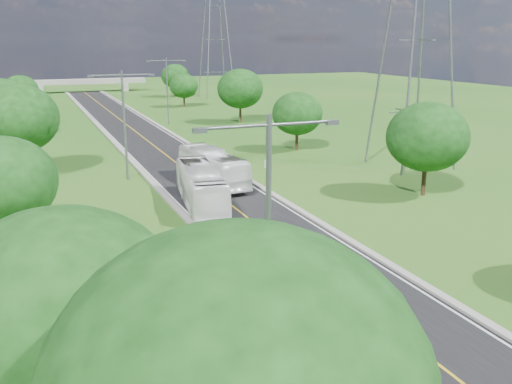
% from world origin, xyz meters
% --- Properties ---
extents(ground, '(260.00, 260.00, 0.00)m').
position_xyz_m(ground, '(0.00, 60.00, 0.00)').
color(ground, '#235819').
rests_on(ground, ground).
extents(road, '(8.00, 150.00, 0.06)m').
position_xyz_m(road, '(0.00, 66.00, 0.03)').
color(road, black).
rests_on(road, ground).
extents(curb_left, '(0.50, 150.00, 0.22)m').
position_xyz_m(curb_left, '(-4.25, 66.00, 0.11)').
color(curb_left, gray).
rests_on(curb_left, ground).
extents(curb_right, '(0.50, 150.00, 0.22)m').
position_xyz_m(curb_right, '(4.25, 66.00, 0.11)').
color(curb_right, gray).
rests_on(curb_right, ground).
extents(speed_limit_sign, '(0.55, 0.09, 2.40)m').
position_xyz_m(speed_limit_sign, '(5.20, 37.98, 1.60)').
color(speed_limit_sign, slate).
rests_on(speed_limit_sign, ground).
extents(overpass, '(30.00, 3.00, 3.20)m').
position_xyz_m(overpass, '(0.00, 140.00, 2.41)').
color(overpass, gray).
rests_on(overpass, ground).
extents(streetlight_near_left, '(5.90, 0.25, 10.00)m').
position_xyz_m(streetlight_near_left, '(-6.00, 12.00, 5.94)').
color(streetlight_near_left, slate).
rests_on(streetlight_near_left, ground).
extents(streetlight_mid_left, '(5.90, 0.25, 10.00)m').
position_xyz_m(streetlight_mid_left, '(-6.00, 45.00, 5.94)').
color(streetlight_mid_left, slate).
rests_on(streetlight_mid_left, ground).
extents(streetlight_far_right, '(5.90, 0.25, 10.00)m').
position_xyz_m(streetlight_far_right, '(6.00, 78.00, 5.94)').
color(streetlight_far_right, slate).
rests_on(streetlight_far_right, ground).
extents(power_tower_near, '(9.00, 6.40, 28.00)m').
position_xyz_m(power_tower_near, '(22.00, 40.00, 14.01)').
color(power_tower_near, slate).
rests_on(power_tower_near, ground).
extents(power_tower_far, '(9.00, 6.40, 28.00)m').
position_xyz_m(power_tower_far, '(26.00, 115.00, 14.01)').
color(power_tower_far, slate).
rests_on(power_tower_far, ground).
extents(tree_la, '(7.14, 7.14, 8.30)m').
position_xyz_m(tree_la, '(-14.00, 8.00, 5.27)').
color(tree_la, black).
rests_on(tree_la, ground).
extents(tree_lb, '(6.30, 6.30, 7.33)m').
position_xyz_m(tree_lb, '(-16.00, 28.00, 4.64)').
color(tree_lb, black).
rests_on(tree_lb, ground).
extents(tree_lc, '(7.56, 7.56, 8.79)m').
position_xyz_m(tree_lc, '(-15.00, 50.00, 5.58)').
color(tree_lc, black).
rests_on(tree_lc, ground).
extents(tree_ld, '(6.72, 6.72, 7.82)m').
position_xyz_m(tree_ld, '(-17.00, 74.00, 4.95)').
color(tree_ld, black).
rests_on(tree_ld, ground).
extents(tree_le, '(5.88, 5.88, 6.84)m').
position_xyz_m(tree_le, '(-14.50, 98.00, 4.33)').
color(tree_le, black).
rests_on(tree_le, ground).
extents(tree_rb, '(6.72, 6.72, 7.82)m').
position_xyz_m(tree_rb, '(16.00, 30.00, 4.95)').
color(tree_rb, black).
rests_on(tree_rb, ground).
extents(tree_rc, '(5.88, 5.88, 6.84)m').
position_xyz_m(tree_rc, '(15.00, 52.00, 4.33)').
color(tree_rc, black).
rests_on(tree_rc, ground).
extents(tree_rd, '(7.14, 7.14, 8.30)m').
position_xyz_m(tree_rd, '(17.00, 76.00, 5.27)').
color(tree_rd, black).
rests_on(tree_rd, ground).
extents(tree_re, '(5.46, 5.46, 6.35)m').
position_xyz_m(tree_re, '(14.50, 100.00, 4.02)').
color(tree_re, black).
rests_on(tree_re, ground).
extents(tree_rf, '(6.30, 6.30, 7.33)m').
position_xyz_m(tree_rf, '(18.00, 120.00, 4.64)').
color(tree_rf, black).
rests_on(tree_rf, ground).
extents(bus_outbound, '(3.51, 11.20, 3.07)m').
position_xyz_m(bus_outbound, '(0.80, 40.28, 1.59)').
color(bus_outbound, white).
rests_on(bus_outbound, road).
extents(bus_inbound, '(4.20, 11.44, 3.11)m').
position_xyz_m(bus_inbound, '(-2.18, 33.98, 1.62)').
color(bus_inbound, white).
rests_on(bus_inbound, road).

